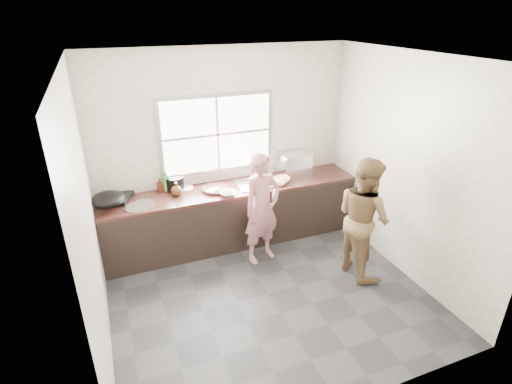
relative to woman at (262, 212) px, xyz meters
name	(u,v)px	position (x,y,z in m)	size (l,w,h in m)	color
floor	(268,294)	(-0.22, -0.74, -0.71)	(3.60, 3.20, 0.01)	#2B2B2E
ceiling	(272,58)	(-0.22, -0.74, 2.00)	(3.60, 3.20, 0.01)	silver
wall_back	(224,147)	(-0.22, 0.87, 0.65)	(3.60, 0.01, 2.70)	beige
wall_left	(87,222)	(-2.02, -0.74, 0.65)	(0.01, 3.20, 2.70)	beige
wall_right	(407,169)	(1.59, -0.74, 0.65)	(0.01, 3.20, 2.70)	beige
wall_front	(358,279)	(-0.22, -2.34, 0.65)	(3.60, 0.01, 2.70)	silver
cabinet	(233,216)	(-0.22, 0.55, -0.29)	(3.60, 0.62, 0.82)	black
countertop	(232,189)	(-0.22, 0.55, 0.14)	(3.60, 0.64, 0.04)	#381C16
sink	(256,183)	(0.13, 0.55, 0.16)	(0.55, 0.45, 0.02)	silver
faucet	(251,169)	(0.13, 0.75, 0.31)	(0.02, 0.02, 0.30)	silver
window_frame	(217,134)	(-0.32, 0.85, 0.85)	(1.60, 0.05, 1.10)	#9EA0A5
window_glazing	(218,135)	(-0.32, 0.83, 0.85)	(1.50, 0.01, 1.00)	white
woman	(262,212)	(0.00, 0.00, 0.00)	(0.52, 0.34, 1.41)	#B66D77
person_side	(364,217)	(1.06, -0.72, 0.07)	(0.76, 0.59, 1.56)	brown
cutting_board	(215,189)	(-0.46, 0.55, 0.17)	(0.38, 0.38, 0.04)	black
cleaver	(213,189)	(-0.51, 0.50, 0.20)	(0.19, 0.09, 0.01)	#B9BAC1
bowl_mince	(228,193)	(-0.35, 0.34, 0.18)	(0.21, 0.21, 0.05)	white
bowl_crabs	(282,180)	(0.50, 0.47, 0.18)	(0.18, 0.18, 0.06)	white
bowl_held	(280,183)	(0.43, 0.38, 0.19)	(0.19, 0.19, 0.06)	silver
black_pot	(174,183)	(-0.96, 0.78, 0.25)	(0.26, 0.26, 0.18)	black
plate_food	(185,188)	(-0.83, 0.77, 0.16)	(0.23, 0.23, 0.02)	silver
bottle_green	(166,180)	(-1.07, 0.78, 0.31)	(0.12, 0.12, 0.31)	#418B2D
bottle_brown_tall	(160,186)	(-1.16, 0.78, 0.24)	(0.08, 0.08, 0.17)	#431810
bottle_brown_short	(177,189)	(-0.98, 0.58, 0.24)	(0.14, 0.14, 0.18)	#402610
glass_jar	(171,188)	(-1.02, 0.74, 0.20)	(0.07, 0.07, 0.10)	silver
burner	(116,198)	(-1.74, 0.74, 0.18)	(0.37, 0.37, 0.06)	black
wok	(108,199)	(-1.83, 0.49, 0.29)	(0.41, 0.41, 0.16)	black
dish_rack	(294,164)	(0.79, 0.66, 0.32)	(0.44, 0.31, 0.33)	silver
pot_lid_left	(136,208)	(-1.53, 0.40, 0.16)	(0.28, 0.28, 0.01)	#B6B9BE
pot_lid_right	(144,204)	(-1.42, 0.48, 0.16)	(0.26, 0.26, 0.01)	#ACADB3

